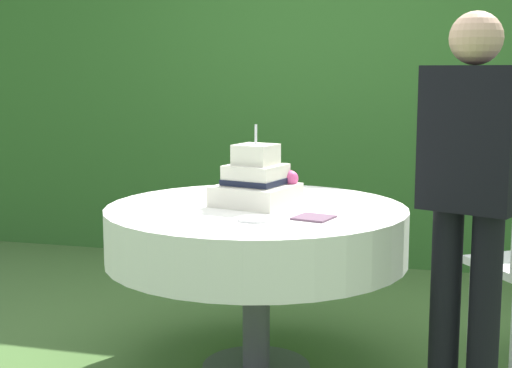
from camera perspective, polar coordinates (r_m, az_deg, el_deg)
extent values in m
cube|color=#336628|center=(5.56, 6.24, 7.44)|extent=(6.13, 0.55, 2.54)
cylinder|color=#4C4C51|center=(3.60, 0.01, -13.73)|extent=(0.50, 0.50, 0.02)
cylinder|color=#4C4C51|center=(3.48, 0.01, -8.23)|extent=(0.13, 0.13, 0.74)
cylinder|color=brown|center=(3.39, 0.01, -2.01)|extent=(1.33, 1.33, 0.03)
cylinder|color=white|center=(3.41, 0.01, -3.74)|extent=(1.36, 1.36, 0.24)
cube|color=silver|center=(3.42, -0.01, -0.83)|extent=(0.40, 0.40, 0.09)
cube|color=silver|center=(3.41, -0.01, 0.71)|extent=(0.28, 0.28, 0.09)
cube|color=black|center=(3.41, -0.01, 0.22)|extent=(0.29, 0.29, 0.03)
cube|color=silver|center=(3.40, -0.01, 2.25)|extent=(0.21, 0.21, 0.09)
sphere|color=#E04C8C|center=(3.46, 2.63, 0.43)|extent=(0.07, 0.07, 0.07)
cylinder|color=silver|center=(3.39, -0.01, 3.79)|extent=(0.01, 0.01, 0.09)
cylinder|color=white|center=(3.88, -2.46, -0.31)|extent=(0.14, 0.14, 0.01)
cylinder|color=white|center=(3.78, 5.13, -0.58)|extent=(0.11, 0.11, 0.01)
cylinder|color=white|center=(3.08, -0.13, -2.67)|extent=(0.14, 0.14, 0.01)
cube|color=#6B4C60|center=(3.12, 4.40, -2.56)|extent=(0.18, 0.18, 0.01)
cylinder|color=white|center=(3.87, 16.04, -9.11)|extent=(0.03, 0.03, 0.45)
cylinder|color=black|center=(3.07, 16.93, -9.90)|extent=(0.12, 0.12, 0.85)
cylinder|color=black|center=(3.13, 14.15, -9.45)|extent=(0.12, 0.12, 0.85)
cube|color=black|center=(2.96, 16.08, 3.32)|extent=(0.41, 0.32, 0.55)
sphere|color=tan|center=(2.95, 16.39, 10.59)|extent=(0.20, 0.20, 0.20)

